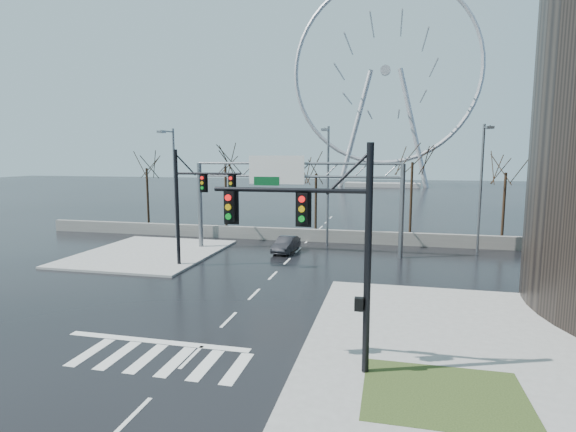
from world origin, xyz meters
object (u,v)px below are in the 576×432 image
(ferris_wheel, at_px, (385,78))
(car, at_px, (286,244))
(signal_mast_far, at_px, (192,197))
(signal_mast_near, at_px, (328,236))
(sign_gantry, at_px, (291,187))

(ferris_wheel, bearing_deg, car, -94.15)
(signal_mast_far, bearing_deg, car, 50.32)
(signal_mast_near, relative_size, ferris_wheel, 0.16)
(signal_mast_near, xyz_separation_m, signal_mast_far, (-11.01, 13.00, -0.04))
(signal_mast_far, bearing_deg, signal_mast_near, -49.74)
(sign_gantry, distance_m, car, 4.59)
(signal_mast_far, distance_m, sign_gantry, 8.14)
(signal_mast_near, bearing_deg, signal_mast_far, 130.26)
(ferris_wheel, xyz_separation_m, car, (-5.80, -79.93, -25.52))
(signal_mast_near, height_order, ferris_wheel, ferris_wheel)
(signal_mast_near, bearing_deg, car, 107.25)
(ferris_wheel, bearing_deg, sign_gantry, -93.84)
(signal_mast_near, height_order, car, signal_mast_near)
(ferris_wheel, bearing_deg, signal_mast_near, -89.92)
(signal_mast_near, xyz_separation_m, ferris_wheel, (-0.14, 99.04, 21.26))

